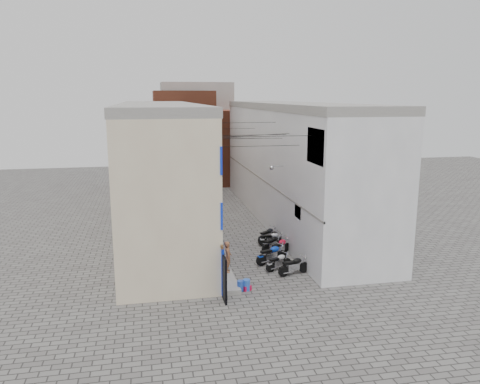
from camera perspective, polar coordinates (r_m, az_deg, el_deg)
ground at (r=23.61m, az=4.07°, el=-12.10°), size 90.00×90.00×0.00m
plinth at (r=35.29m, az=-4.77°, el=-3.80°), size 0.90×26.00×0.25m
building_left at (r=34.14m, az=-9.78°, el=3.05°), size 5.10×27.00×9.00m
building_right at (r=35.85m, az=6.40°, el=3.57°), size 5.94×26.00×9.00m
building_far_brick_left at (r=49.17m, az=-6.84°, el=6.31°), size 6.00×6.00×10.00m
building_far_brick_right at (r=51.87m, az=-1.46°, el=5.55°), size 5.00×6.00×8.00m
building_far_concrete at (r=55.27m, az=-5.28°, el=7.44°), size 8.00×5.00×11.00m
far_shopfront at (r=47.12m, az=-4.03°, el=1.47°), size 2.00×0.30×2.40m
overhead_wires at (r=29.15m, az=0.27°, el=6.98°), size 5.80×13.02×1.32m
motorcycle_a at (r=25.67m, az=6.59°, el=-8.82°), size 2.00×1.08×1.10m
motorcycle_b at (r=26.29m, az=4.74°, el=-8.38°), size 1.82×1.25×1.01m
motorcycle_c at (r=27.18m, az=3.88°, el=-7.48°), size 2.18×1.37×1.21m
motorcycle_d at (r=28.39m, az=4.93°, el=-6.65°), size 1.98×1.89×1.21m
motorcycle_e at (r=29.30m, az=3.98°, el=-6.18°), size 1.87×1.55×1.08m
motorcycle_f at (r=30.34m, az=3.91°, el=-5.62°), size 1.78×0.69×1.01m
motorcycle_g at (r=30.99m, az=3.43°, el=-5.16°), size 1.89×1.60×1.10m
person_a at (r=25.12m, az=-1.50°, el=-7.89°), size 0.47×0.66×1.69m
person_b at (r=28.17m, az=-3.72°, el=-5.63°), size 1.02×1.09×1.78m
water_jug_near at (r=23.67m, az=0.79°, el=-11.26°), size 0.47×0.47×0.56m
water_jug_far at (r=23.62m, az=0.05°, el=-11.36°), size 0.40×0.40×0.52m
red_crate at (r=23.73m, az=0.84°, el=-11.61°), size 0.48×0.42×0.25m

